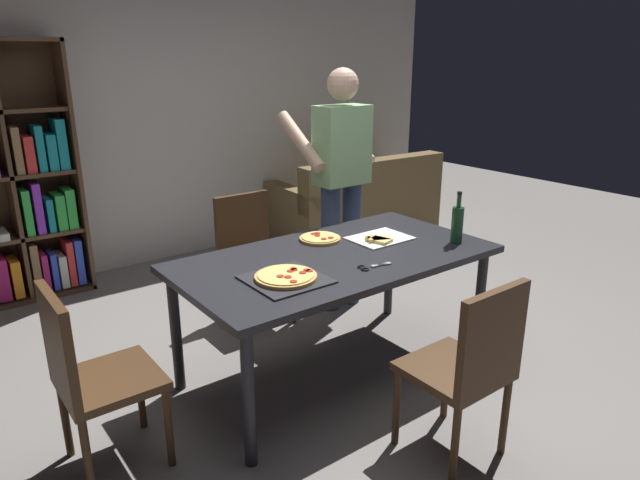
{
  "coord_description": "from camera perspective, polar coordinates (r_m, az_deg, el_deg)",
  "views": [
    {
      "loc": [
        -1.89,
        -2.33,
        1.83
      ],
      "look_at": [
        0.0,
        0.15,
        0.8
      ],
      "focal_mm": 31.61,
      "sensor_mm": 36.0,
      "label": 1
    }
  ],
  "objects": [
    {
      "name": "wine_bottle",
      "position": [
        3.46,
        13.73,
        1.6
      ],
      "size": [
        0.07,
        0.07,
        0.32
      ],
      "color": "#194723",
      "rests_on": "dining_table"
    },
    {
      "name": "pizza_slices_on_towel",
      "position": [
        3.46,
        5.99,
        0.13
      ],
      "size": [
        0.36,
        0.28,
        0.03
      ],
      "color": "white",
      "rests_on": "dining_table"
    },
    {
      "name": "pepperoni_pizza_on_tray",
      "position": [
        2.83,
        -3.46,
        -3.81
      ],
      "size": [
        0.38,
        0.38,
        0.04
      ],
      "color": "#2D2D33",
      "rests_on": "dining_table"
    },
    {
      "name": "chair_far_side",
      "position": [
        4.02,
        -7.05,
        -1.01
      ],
      "size": [
        0.42,
        0.42,
        0.9
      ],
      "color": "#472D19",
      "rests_on": "ground_plane"
    },
    {
      "name": "back_wall",
      "position": [
        5.3,
        -16.67,
        12.85
      ],
      "size": [
        6.4,
        0.1,
        2.8
      ],
      "primitive_type": "cube",
      "color": "silver",
      "rests_on": "ground_plane"
    },
    {
      "name": "chair_left_end",
      "position": [
        2.73,
        -22.37,
        -12.14
      ],
      "size": [
        0.42,
        0.42,
        0.9
      ],
      "color": "#472D19",
      "rests_on": "ground_plane"
    },
    {
      "name": "second_pizza_plain",
      "position": [
        3.44,
        0.0,
        0.17
      ],
      "size": [
        0.25,
        0.25,
        0.03
      ],
      "color": "tan",
      "rests_on": "dining_table"
    },
    {
      "name": "kitchen_scissors",
      "position": [
        3.01,
        5.06,
        -2.71
      ],
      "size": [
        0.2,
        0.09,
        0.01
      ],
      "color": "silver",
      "rests_on": "dining_table"
    },
    {
      "name": "dining_table",
      "position": [
        3.21,
        1.62,
        -2.67
      ],
      "size": [
        1.8,
        0.96,
        0.75
      ],
      "color": "#232328",
      "rests_on": "ground_plane"
    },
    {
      "name": "couch",
      "position": [
        5.94,
        3.85,
        3.31
      ],
      "size": [
        1.74,
        0.93,
        0.85
      ],
      "color": "brown",
      "rests_on": "ground_plane"
    },
    {
      "name": "ground_plane",
      "position": [
        3.51,
        1.52,
        -13.11
      ],
      "size": [
        12.0,
        12.0,
        0.0
      ],
      "primitive_type": "plane",
      "color": "gray"
    },
    {
      "name": "chair_near_camera",
      "position": [
        2.68,
        14.92,
        -11.87
      ],
      "size": [
        0.42,
        0.42,
        0.9
      ],
      "color": "#472D19",
      "rests_on": "ground_plane"
    },
    {
      "name": "person_serving_pizza",
      "position": [
        4.07,
        2.07,
        6.44
      ],
      "size": [
        0.55,
        0.54,
        1.75
      ],
      "color": "#38476B",
      "rests_on": "ground_plane"
    }
  ]
}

